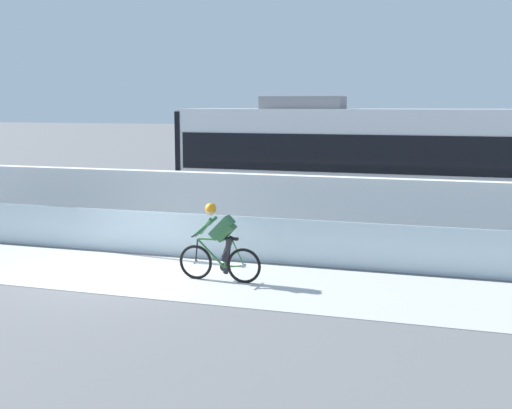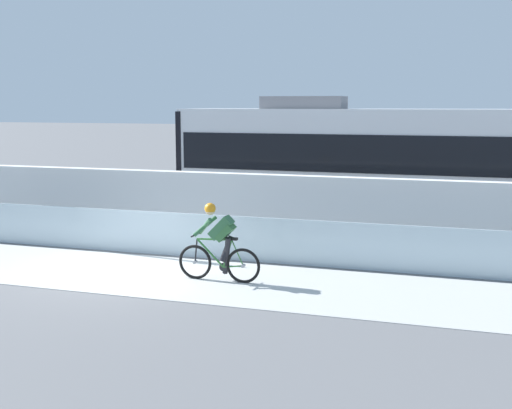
{
  "view_description": "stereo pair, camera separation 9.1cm",
  "coord_description": "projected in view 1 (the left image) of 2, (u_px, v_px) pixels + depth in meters",
  "views": [
    {
      "loc": [
        6.99,
        -12.4,
        3.58
      ],
      "look_at": [
        2.29,
        2.35,
        1.25
      ],
      "focal_mm": 46.82,
      "sensor_mm": 36.0,
      "label": 1
    },
    {
      "loc": [
        7.08,
        -12.37,
        3.58
      ],
      "look_at": [
        2.29,
        2.35,
        1.25
      ],
      "focal_mm": 46.82,
      "sensor_mm": 36.0,
      "label": 2
    }
  ],
  "objects": [
    {
      "name": "bike_path_deck",
      "position": [
        121.0,
        272.0,
        14.32
      ],
      "size": [
        32.0,
        3.2,
        0.01
      ],
      "primitive_type": "cube",
      "color": "beige",
      "rests_on": "ground"
    },
    {
      "name": "cyclist_on_bike",
      "position": [
        220.0,
        244.0,
        13.52
      ],
      "size": [
        1.77,
        0.58,
        1.61
      ],
      "color": "black",
      "rests_on": "ground"
    },
    {
      "name": "concrete_barrier_wall",
      "position": [
        189.0,
        206.0,
        17.62
      ],
      "size": [
        32.0,
        0.36,
        1.83
      ],
      "primitive_type": "cube",
      "color": "white",
      "rests_on": "ground"
    },
    {
      "name": "glass_parapet",
      "position": [
        159.0,
        233.0,
        15.98
      ],
      "size": [
        32.0,
        0.05,
        1.04
      ],
      "primitive_type": "cube",
      "color": "silver",
      "rests_on": "ground"
    },
    {
      "name": "tram",
      "position": [
        369.0,
        163.0,
        19.21
      ],
      "size": [
        11.06,
        2.54,
        3.81
      ],
      "color": "silver",
      "rests_on": "ground"
    },
    {
      "name": "tram_rail_near",
      "position": [
        222.0,
        224.0,
        20.09
      ],
      "size": [
        32.0,
        0.08,
        0.01
      ],
      "primitive_type": "cube",
      "color": "#595654",
      "rests_on": "ground"
    },
    {
      "name": "tram_rail_far",
      "position": [
        238.0,
        217.0,
        21.45
      ],
      "size": [
        32.0,
        0.08,
        0.01
      ],
      "primitive_type": "cube",
      "color": "#595654",
      "rests_on": "ground"
    },
    {
      "name": "ground_plane",
      "position": [
        121.0,
        273.0,
        14.32
      ],
      "size": [
        200.0,
        200.0,
        0.0
      ],
      "primitive_type": "plane",
      "color": "slate"
    }
  ]
}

